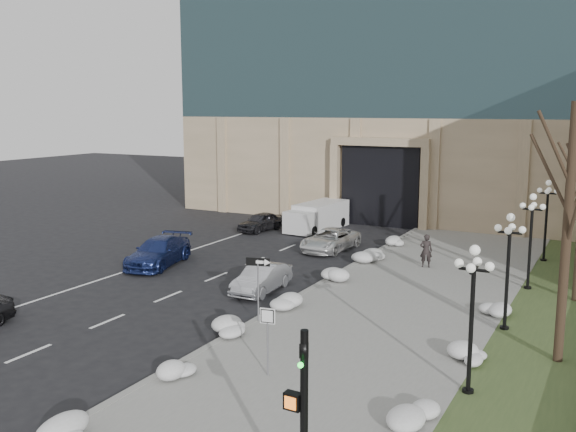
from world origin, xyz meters
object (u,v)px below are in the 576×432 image
(car_e, at_px, (261,222))
(lamppost_d, at_px, (547,210))
(car_d, at_px, (330,240))
(car_c, at_px, (159,252))
(keep_sign, at_px, (268,327))
(lamppost_b, at_px, (509,256))
(pedestrian, at_px, (426,251))
(car_b, at_px, (262,278))
(one_way_sign, at_px, (262,270))
(lamppost_c, at_px, (531,228))
(traffic_signal, at_px, (302,428))
(lamppost_a, at_px, (472,300))
(box_truck, at_px, (317,217))

(car_e, height_order, lamppost_d, lamppost_d)
(car_d, bearing_deg, car_c, -127.55)
(keep_sign, distance_m, lamppost_b, 10.39)
(car_c, bearing_deg, pedestrian, 12.20)
(car_b, height_order, pedestrian, pedestrian)
(one_way_sign, bearing_deg, lamppost_c, 33.63)
(traffic_signal, bearing_deg, lamppost_a, 79.69)
(car_c, height_order, one_way_sign, one_way_sign)
(keep_sign, height_order, lamppost_b, lamppost_b)
(keep_sign, distance_m, lamppost_c, 16.07)
(keep_sign, relative_size, lamppost_d, 0.50)
(car_c, xyz_separation_m, lamppost_c, (19.07, 4.41, 2.30))
(pedestrian, height_order, lamppost_a, lamppost_a)
(pedestrian, relative_size, lamppost_c, 0.39)
(car_d, relative_size, lamppost_b, 1.03)
(lamppost_b, bearing_deg, car_e, 144.61)
(car_e, distance_m, box_truck, 4.14)
(lamppost_d, bearing_deg, lamppost_b, -90.00)
(car_e, distance_m, lamppost_d, 19.33)
(traffic_signal, height_order, lamppost_c, lamppost_c)
(one_way_sign, relative_size, lamppost_a, 0.59)
(car_c, bearing_deg, lamppost_a, -36.63)
(box_truck, bearing_deg, pedestrian, -31.86)
(car_b, bearing_deg, traffic_signal, -59.29)
(keep_sign, xyz_separation_m, lamppost_b, (6.09, 8.32, 1.31))
(lamppost_a, bearing_deg, lamppost_d, 90.00)
(lamppost_c, bearing_deg, lamppost_d, 90.00)
(pedestrian, distance_m, lamppost_d, 7.57)
(car_c, relative_size, lamppost_a, 1.12)
(lamppost_b, distance_m, lamppost_d, 13.00)
(pedestrian, distance_m, keep_sign, 16.62)
(car_d, bearing_deg, traffic_signal, -63.58)
(box_truck, xyz_separation_m, keep_sign, (9.72, -24.33, 0.83))
(lamppost_a, xyz_separation_m, lamppost_c, (0.00, 13.00, 0.00))
(one_way_sign, height_order, lamppost_c, lamppost_c)
(car_d, bearing_deg, box_truck, 125.62)
(lamppost_a, bearing_deg, lamppost_b, 90.00)
(box_truck, distance_m, keep_sign, 26.22)
(car_c, distance_m, box_truck, 14.31)
(lamppost_b, bearing_deg, lamppost_a, -90.00)
(car_c, bearing_deg, lamppost_b, -18.64)
(pedestrian, height_order, keep_sign, keep_sign)
(box_truck, height_order, lamppost_a, lamppost_a)
(car_b, relative_size, car_c, 0.76)
(box_truck, bearing_deg, car_b, -68.87)
(pedestrian, distance_m, lamppost_b, 10.17)
(keep_sign, distance_m, traffic_signal, 7.40)
(traffic_signal, bearing_deg, lamppost_b, 85.48)
(lamppost_c, relative_size, lamppost_d, 1.00)
(lamppost_b, distance_m, lamppost_c, 6.50)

